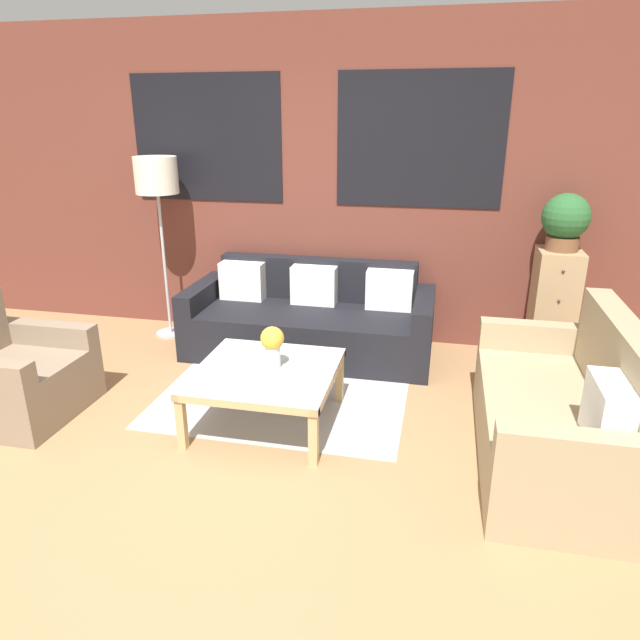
# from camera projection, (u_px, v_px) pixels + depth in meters

# --- Properties ---
(ground_plane) EXTENTS (16.00, 16.00, 0.00)m
(ground_plane) POSITION_uv_depth(u_px,v_px,m) (217.00, 475.00, 3.36)
(ground_plane) COLOR #9E754C
(wall_back_brick) EXTENTS (8.40, 0.09, 2.80)m
(wall_back_brick) POSITION_uv_depth(u_px,v_px,m) (311.00, 185.00, 5.12)
(wall_back_brick) COLOR brown
(wall_back_brick) RESTS_ON ground_plane
(rug) EXTENTS (1.83, 1.74, 0.00)m
(rug) POSITION_uv_depth(u_px,v_px,m) (289.00, 386.00, 4.46)
(rug) COLOR #BCB7B2
(rug) RESTS_ON ground_plane
(couch_dark) EXTENTS (2.12, 0.88, 0.78)m
(couch_dark) POSITION_uv_depth(u_px,v_px,m) (310.00, 321.00, 5.04)
(couch_dark) COLOR black
(couch_dark) RESTS_ON ground_plane
(settee_vintage) EXTENTS (0.80, 1.65, 0.92)m
(settee_vintage) POSITION_uv_depth(u_px,v_px,m) (561.00, 417.00, 3.39)
(settee_vintage) COLOR tan
(settee_vintage) RESTS_ON ground_plane
(armchair_corner) EXTENTS (0.80, 0.82, 0.84)m
(armchair_corner) POSITION_uv_depth(u_px,v_px,m) (13.00, 377.00, 3.98)
(armchair_corner) COLOR #84705B
(armchair_corner) RESTS_ON ground_plane
(coffee_table) EXTENTS (0.93, 0.93, 0.41)m
(coffee_table) POSITION_uv_depth(u_px,v_px,m) (266.00, 376.00, 3.82)
(coffee_table) COLOR silver
(coffee_table) RESTS_ON ground_plane
(floor_lamp) EXTENTS (0.38, 0.38, 1.66)m
(floor_lamp) POSITION_uv_depth(u_px,v_px,m) (157.00, 183.00, 5.04)
(floor_lamp) COLOR #B2B2B7
(floor_lamp) RESTS_ON ground_plane
(drawer_cabinet) EXTENTS (0.34, 0.42, 0.98)m
(drawer_cabinet) POSITION_uv_depth(u_px,v_px,m) (553.00, 308.00, 4.75)
(drawer_cabinet) COLOR tan
(drawer_cabinet) RESTS_ON ground_plane
(potted_plant) EXTENTS (0.37, 0.37, 0.45)m
(potted_plant) POSITION_uv_depth(u_px,v_px,m) (565.00, 220.00, 4.50)
(potted_plant) COLOR brown
(potted_plant) RESTS_ON drawer_cabinet
(flower_vase) EXTENTS (0.16, 0.16, 0.29)m
(flower_vase) POSITION_uv_depth(u_px,v_px,m) (272.00, 344.00, 3.77)
(flower_vase) COLOR silver
(flower_vase) RESTS_ON coffee_table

